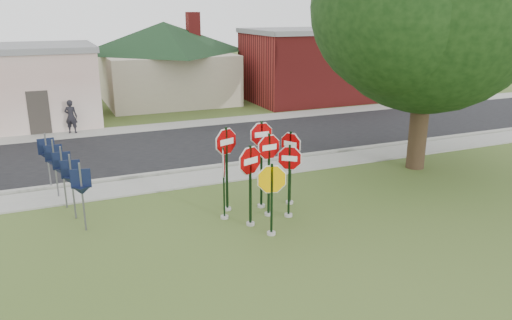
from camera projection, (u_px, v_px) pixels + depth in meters
name	position (u px, v px, depth m)	size (l,w,h in m)	color
ground	(283.00, 235.00, 13.82)	(120.00, 120.00, 0.00)	#405821
sidewalk_near	(219.00, 176.00, 18.65)	(60.00, 1.60, 0.06)	gray
road	(186.00, 147.00, 22.61)	(60.00, 7.00, 0.04)	black
sidewalk_far	(164.00, 127.00, 26.39)	(60.00, 1.60, 0.06)	gray
curb	(210.00, 167.00, 19.52)	(60.00, 0.20, 0.14)	gray
stop_sign_center	(269.00, 163.00, 14.69)	(1.03, 0.24, 2.66)	#A09C96
stop_sign_yellow	(272.00, 191.00, 13.49)	(1.07, 0.33, 2.18)	#A09C96
stop_sign_left	(250.00, 174.00, 14.03)	(1.06, 0.42, 2.51)	#A09C96
stop_sign_right	(289.00, 172.00, 14.68)	(0.81, 0.60, 2.34)	#A09C96
stop_sign_back_right	(261.00, 152.00, 15.27)	(1.01, 0.24, 2.88)	#A09C96
stop_sign_back_left	(226.00, 156.00, 15.06)	(1.05, 0.44, 2.77)	#A09C96
stop_sign_far_right	(290.00, 158.00, 15.64)	(0.51, 0.88, 2.49)	#A09C96
stop_sign_far_left	(224.00, 174.00, 14.53)	(0.35, 1.10, 2.31)	#A09C96
route_sign_row	(63.00, 171.00, 15.40)	(1.43, 4.63, 2.00)	#59595E
building_house	(165.00, 46.00, 32.87)	(11.60, 11.60, 6.20)	beige
building_brick	(322.00, 64.00, 33.90)	(10.20, 6.20, 4.75)	maroon
bg_tree_right	(380.00, 14.00, 43.33)	(5.60, 5.60, 8.40)	#312116
pedestrian	(71.00, 117.00, 24.68)	(0.61, 0.40, 1.67)	black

